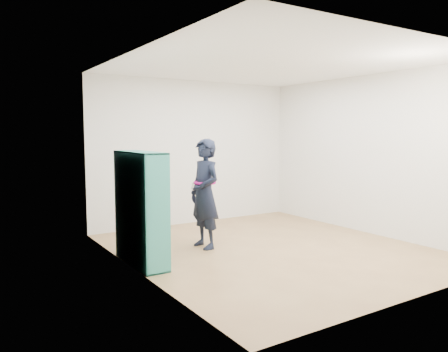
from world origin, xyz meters
TOP-DOWN VIEW (x-y plane):
  - floor at (0.00, 0.00)m, footprint 4.50×4.50m
  - ceiling at (0.00, 0.00)m, footprint 4.50×4.50m
  - wall_left at (-2.00, 0.00)m, footprint 0.02×4.50m
  - wall_right at (2.00, 0.00)m, footprint 0.02×4.50m
  - wall_back at (0.00, 2.25)m, footprint 4.00×0.02m
  - wall_front at (0.00, -2.25)m, footprint 4.00×0.02m
  - bookshelf at (-1.86, 0.33)m, footprint 0.31×1.07m
  - person at (-0.76, 0.58)m, footprint 0.41×0.60m
  - smartphone at (-0.92, 0.65)m, footprint 0.03×0.09m

SIDE VIEW (x-z plane):
  - floor at x=0.00m, z-range 0.00..0.00m
  - bookshelf at x=-1.86m, z-range -0.02..1.41m
  - person at x=-0.76m, z-range 0.00..1.58m
  - smartphone at x=-0.92m, z-range 0.83..0.95m
  - wall_left at x=-2.00m, z-range 0.00..2.60m
  - wall_right at x=2.00m, z-range 0.00..2.60m
  - wall_back at x=0.00m, z-range 0.00..2.60m
  - wall_front at x=0.00m, z-range 0.00..2.60m
  - ceiling at x=0.00m, z-range 2.60..2.60m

